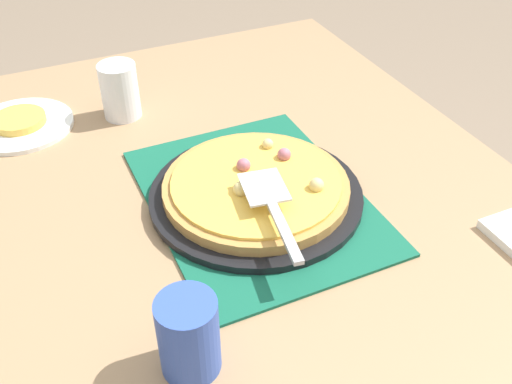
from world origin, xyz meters
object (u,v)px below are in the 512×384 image
object	(u,v)px
served_slice_left	(19,120)
cup_near	(189,336)
cup_far	(120,91)
pizza	(256,186)
plate_near_left	(21,125)
pizza_server	(272,205)
pizza_pan	(256,195)

from	to	relation	value
served_slice_left	cup_near	distance (m)	0.73
cup_far	cup_near	bearing A→B (deg)	-7.00
pizza	cup_near	bearing A→B (deg)	-38.57
plate_near_left	pizza_server	distance (m)	0.63
cup_near	pizza_pan	bearing A→B (deg)	141.52
plate_near_left	served_slice_left	world-z (taller)	served_slice_left
pizza_pan	pizza	xyz separation A→B (m)	(-0.00, 0.00, 0.02)
cup_near	pizza_server	world-z (taller)	cup_near
pizza_pan	served_slice_left	distance (m)	0.56
plate_near_left	pizza_server	size ratio (longest dim) A/B	0.94
pizza	pizza_server	xyz separation A→B (m)	(0.10, -0.02, 0.04)
pizza	served_slice_left	world-z (taller)	pizza
pizza_pan	served_slice_left	bearing A→B (deg)	-140.99
pizza	cup_near	distance (m)	0.36
pizza	pizza_server	bearing A→B (deg)	-9.84
pizza	cup_near	xyz separation A→B (m)	(0.28, -0.22, 0.03)
pizza	served_slice_left	distance (m)	0.56
pizza	plate_near_left	world-z (taller)	pizza
cup_far	pizza_server	bearing A→B (deg)	14.29
pizza	plate_near_left	xyz separation A→B (m)	(-0.43, -0.35, -0.03)
pizza	plate_near_left	bearing A→B (deg)	-140.91
cup_near	pizza_server	distance (m)	0.28
cup_far	pizza_pan	bearing A→B (deg)	19.70
pizza_server	pizza	bearing A→B (deg)	170.16
plate_near_left	cup_near	bearing A→B (deg)	10.21
cup_far	plate_near_left	bearing A→B (deg)	-101.24
served_slice_left	pizza_server	distance (m)	0.63
pizza	pizza_server	size ratio (longest dim) A/B	1.41
pizza_pan	plate_near_left	world-z (taller)	pizza_pan
cup_near	pizza_server	bearing A→B (deg)	131.60
cup_far	served_slice_left	bearing A→B (deg)	-101.24
pizza	cup_far	distance (m)	0.42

